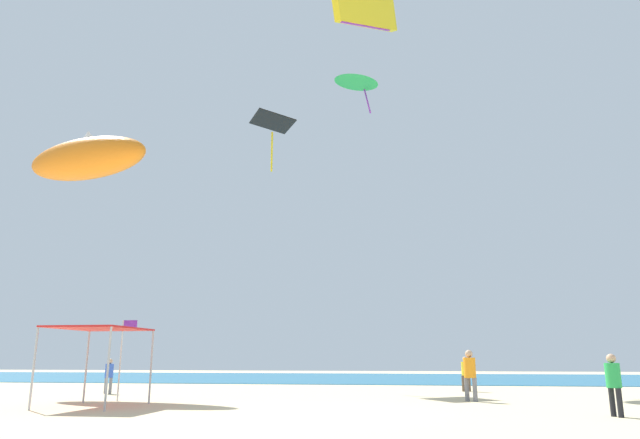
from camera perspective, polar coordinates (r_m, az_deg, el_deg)
name	(u,v)px	position (r m, az deg, el deg)	size (l,w,h in m)	color
ground	(308,414)	(18.45, -1.14, -18.62)	(110.00, 110.00, 0.10)	beige
ocean_strip	(374,378)	(48.81, 5.33, -15.25)	(110.00, 24.93, 0.03)	#1E6B93
canopy_tent	(99,332)	(21.87, -20.90, -10.29)	(2.62, 3.19, 2.64)	#B2B2B7
person_near_tent	(470,371)	(23.57, 14.53, -14.24)	(0.45, 0.45, 1.90)	slate
person_leftmost	(466,371)	(30.35, 14.13, -14.25)	(0.43, 0.40, 1.66)	brown
person_central	(109,373)	(29.27, -20.04, -14.01)	(0.41, 0.37, 1.57)	slate
person_rightmost	(613,380)	(18.94, 26.91, -13.87)	(0.41, 0.44, 1.73)	black
banner_flag	(123,351)	(24.25, -18.82, -12.14)	(0.61, 0.06, 3.04)	silver
kite_inflatable_orange	(87,158)	(33.19, -21.97, 5.60)	(7.97, 4.41, 3.06)	orange
kite_diamond_black	(272,124)	(38.22, -4.71, 9.33)	(3.43, 3.44, 3.65)	black
kite_parafoil_yellow	(366,11)	(33.36, 4.54, 19.77)	(3.25, 5.40, 3.63)	yellow
kite_delta_green	(357,79)	(39.56, 3.63, 13.64)	(3.97, 3.95, 2.57)	green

